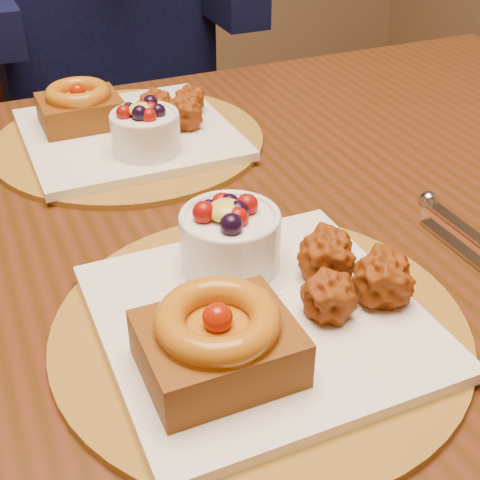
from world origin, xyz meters
The scene contains 5 objects.
dining_table centered at (0.03, -0.10, 0.68)m, with size 1.60×0.90×0.76m.
place_setting_near centered at (0.03, -0.32, 0.78)m, with size 0.38×0.38×0.09m.
place_setting_far centered at (0.03, 0.11, 0.78)m, with size 0.38×0.38×0.09m.
cutlery_near centered at (0.30, -0.29, 0.76)m, with size 0.06×0.17×0.00m, color #B2B2B7.
chair_far centered at (-0.09, 0.83, 0.45)m, with size 0.50×0.50×0.81m.
Camera 1 is at (-0.17, -0.74, 1.16)m, focal length 50.00 mm.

